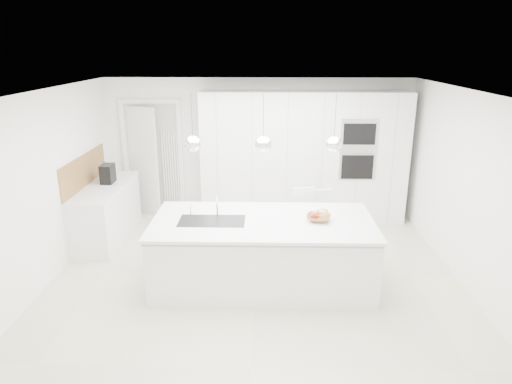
{
  "coord_description": "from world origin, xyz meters",
  "views": [
    {
      "loc": [
        0.13,
        -5.7,
        3.03
      ],
      "look_at": [
        0.0,
        0.3,
        1.1
      ],
      "focal_mm": 32.0,
      "sensor_mm": 36.0,
      "label": 1
    }
  ],
  "objects_px": {
    "island_base": "(263,255)",
    "espresso_machine": "(108,174)",
    "fruit_bowl": "(318,218)",
    "bar_stool_right": "(322,224)",
    "bar_stool_left": "(304,225)"
  },
  "relations": [
    {
      "from": "island_base",
      "to": "espresso_machine",
      "type": "bearing_deg",
      "value": 146.65
    },
    {
      "from": "fruit_bowl",
      "to": "island_base",
      "type": "bearing_deg",
      "value": -176.46
    },
    {
      "from": "fruit_bowl",
      "to": "espresso_machine",
      "type": "relative_size",
      "value": 1.01
    },
    {
      "from": "island_base",
      "to": "bar_stool_right",
      "type": "xyz_separation_m",
      "value": [
        0.88,
        0.95,
        0.06
      ]
    },
    {
      "from": "espresso_machine",
      "to": "island_base",
      "type": "bearing_deg",
      "value": -33.46
    },
    {
      "from": "fruit_bowl",
      "to": "bar_stool_left",
      "type": "distance_m",
      "value": 0.89
    },
    {
      "from": "fruit_bowl",
      "to": "espresso_machine",
      "type": "distance_m",
      "value": 3.62
    },
    {
      "from": "island_base",
      "to": "bar_stool_left",
      "type": "distance_m",
      "value": 1.02
    },
    {
      "from": "island_base",
      "to": "bar_stool_right",
      "type": "height_order",
      "value": "bar_stool_right"
    },
    {
      "from": "fruit_bowl",
      "to": "bar_stool_right",
      "type": "relative_size",
      "value": 0.31
    },
    {
      "from": "island_base",
      "to": "bar_stool_right",
      "type": "relative_size",
      "value": 2.84
    },
    {
      "from": "bar_stool_left",
      "to": "island_base",
      "type": "bearing_deg",
      "value": -140.98
    },
    {
      "from": "island_base",
      "to": "espresso_machine",
      "type": "relative_size",
      "value": 9.19
    },
    {
      "from": "fruit_bowl",
      "to": "bar_stool_left",
      "type": "bearing_deg",
      "value": 98.26
    },
    {
      "from": "espresso_machine",
      "to": "bar_stool_right",
      "type": "bearing_deg",
      "value": -11.9
    }
  ]
}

